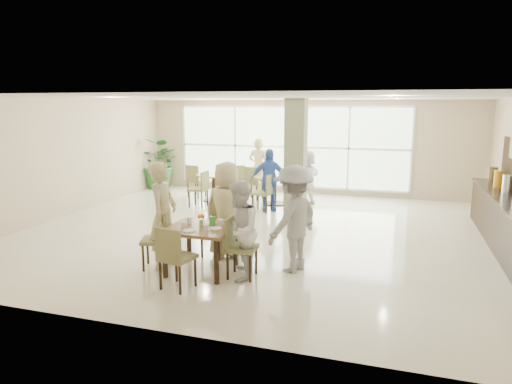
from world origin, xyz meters
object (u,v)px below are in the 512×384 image
(potted_plant, at_px, (160,163))
(adult_standing, at_px, (258,167))
(main_table, at_px, (201,232))
(adult_a, at_px, (269,180))
(round_table_left, at_px, (214,181))
(teen_right, at_px, (239,230))
(teen_left, at_px, (163,215))
(teen_standing, at_px, (293,219))
(round_table_right, at_px, (275,183))
(adult_b, at_px, (307,178))
(buffet_counter, at_px, (508,217))
(teen_far, at_px, (227,209))

(potted_plant, bearing_deg, adult_standing, -2.11)
(main_table, relative_size, adult_a, 0.65)
(potted_plant, bearing_deg, adult_a, -25.31)
(main_table, distance_m, round_table_left, 5.51)
(main_table, height_order, teen_right, teen_right)
(teen_left, height_order, teen_standing, teen_left)
(round_table_right, relative_size, teen_left, 0.63)
(teen_right, bearing_deg, teen_standing, 114.92)
(round_table_left, relative_size, teen_right, 0.65)
(potted_plant, relative_size, teen_left, 0.92)
(teen_standing, bearing_deg, adult_a, -135.94)
(round_table_left, bearing_deg, adult_standing, 51.12)
(teen_left, relative_size, adult_standing, 1.04)
(adult_b, bearing_deg, teen_right, 23.89)
(adult_b, bearing_deg, round_table_left, -61.42)
(buffet_counter, bearing_deg, adult_b, 151.41)
(buffet_counter, relative_size, adult_a, 2.97)
(teen_left, height_order, adult_a, teen_left)
(teen_standing, bearing_deg, adult_b, -148.49)
(main_table, distance_m, teen_right, 0.70)
(teen_standing, height_order, adult_standing, teen_standing)
(buffet_counter, relative_size, potted_plant, 2.89)
(round_table_right, height_order, teen_right, teen_right)
(round_table_left, xyz_separation_m, adult_standing, (0.95, 1.18, 0.29))
(buffet_counter, bearing_deg, teen_far, -156.10)
(main_table, distance_m, adult_b, 5.42)
(teen_right, distance_m, adult_a, 4.66)
(round_table_left, relative_size, potted_plant, 0.62)
(potted_plant, relative_size, teen_standing, 0.94)
(adult_a, bearing_deg, teen_far, -105.28)
(buffet_counter, xyz_separation_m, teen_right, (-4.33, -3.12, 0.22))
(buffet_counter, height_order, teen_right, buffet_counter)
(round_table_right, xyz_separation_m, teen_right, (0.88, -5.37, 0.19))
(round_table_right, height_order, adult_a, adult_a)
(round_table_right, relative_size, adult_a, 0.70)
(buffet_counter, distance_m, adult_b, 4.96)
(teen_far, relative_size, adult_standing, 1.00)
(round_table_left, xyz_separation_m, adult_a, (1.79, -0.68, 0.24))
(potted_plant, relative_size, adult_b, 1.09)
(round_table_left, distance_m, teen_far, 4.79)
(round_table_left, xyz_separation_m, teen_right, (2.62, -5.27, 0.22))
(round_table_right, xyz_separation_m, potted_plant, (-4.15, 1.20, 0.24))
(teen_left, relative_size, teen_right, 1.15)
(main_table, height_order, adult_a, adult_a)
(buffet_counter, height_order, teen_far, buffet_counter)
(round_table_right, bearing_deg, adult_standing, 126.26)
(round_table_left, height_order, round_table_right, same)
(buffet_counter, distance_m, teen_standing, 4.42)
(adult_a, xyz_separation_m, adult_b, (0.80, 0.91, -0.05))
(teen_left, xyz_separation_m, teen_right, (1.36, -0.12, -0.11))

